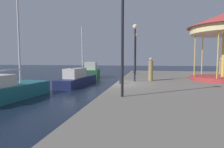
{
  "coord_description": "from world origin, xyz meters",
  "views": [
    {
      "loc": [
        2.06,
        -12.28,
        2.42
      ],
      "look_at": [
        -0.84,
        3.37,
        1.16
      ],
      "focal_mm": 29.75,
      "sensor_mm": 36.0,
      "label": 1
    }
  ],
  "objects_px": {
    "sailboat_navy": "(77,79)",
    "bollard_south": "(121,81)",
    "motorboat_green": "(91,72)",
    "person_mid_promenade": "(221,67)",
    "bollard_center": "(134,72)",
    "lamp_post_near_edge": "(123,22)",
    "lamp_post_far_end": "(136,47)",
    "person_by_the_water": "(151,70)",
    "sailboat_teal": "(6,90)",
    "lamp_post_mid_promenade": "(135,42)"
  },
  "relations": [
    {
      "from": "sailboat_navy",
      "to": "bollard_south",
      "type": "relative_size",
      "value": 16.58
    },
    {
      "from": "motorboat_green",
      "to": "person_mid_promenade",
      "type": "relative_size",
      "value": 2.83
    },
    {
      "from": "bollard_center",
      "to": "lamp_post_near_edge",
      "type": "bearing_deg",
      "value": -88.46
    },
    {
      "from": "motorboat_green",
      "to": "bollard_south",
      "type": "bearing_deg",
      "value": -63.91
    },
    {
      "from": "motorboat_green",
      "to": "lamp_post_far_end",
      "type": "bearing_deg",
      "value": -33.24
    },
    {
      "from": "lamp_post_near_edge",
      "to": "bollard_south",
      "type": "height_order",
      "value": "lamp_post_near_edge"
    },
    {
      "from": "lamp_post_near_edge",
      "to": "person_by_the_water",
      "type": "height_order",
      "value": "lamp_post_near_edge"
    },
    {
      "from": "lamp_post_far_end",
      "to": "person_by_the_water",
      "type": "distance_m",
      "value": 5.78
    },
    {
      "from": "sailboat_teal",
      "to": "bollard_center",
      "type": "relative_size",
      "value": 19.28
    },
    {
      "from": "sailboat_navy",
      "to": "lamp_post_near_edge",
      "type": "bearing_deg",
      "value": -58.06
    },
    {
      "from": "bollard_center",
      "to": "person_mid_promenade",
      "type": "xyz_separation_m",
      "value": [
        9.07,
        -0.39,
        0.62
      ]
    },
    {
      "from": "person_mid_promenade",
      "to": "motorboat_green",
      "type": "bearing_deg",
      "value": 171.25
    },
    {
      "from": "sailboat_teal",
      "to": "bollard_center",
      "type": "height_order",
      "value": "sailboat_teal"
    },
    {
      "from": "person_by_the_water",
      "to": "sailboat_navy",
      "type": "bearing_deg",
      "value": 161.11
    },
    {
      "from": "lamp_post_mid_promenade",
      "to": "lamp_post_far_end",
      "type": "relative_size",
      "value": 0.98
    },
    {
      "from": "motorboat_green",
      "to": "lamp_post_far_end",
      "type": "xyz_separation_m",
      "value": [
        6.05,
        -3.96,
        2.93
      ]
    },
    {
      "from": "bollard_south",
      "to": "motorboat_green",
      "type": "bearing_deg",
      "value": 116.09
    },
    {
      "from": "lamp_post_near_edge",
      "to": "bollard_south",
      "type": "bearing_deg",
      "value": 98.37
    },
    {
      "from": "motorboat_green",
      "to": "bollard_south",
      "type": "relative_size",
      "value": 12.45
    },
    {
      "from": "lamp_post_far_end",
      "to": "person_by_the_water",
      "type": "height_order",
      "value": "lamp_post_far_end"
    },
    {
      "from": "sailboat_navy",
      "to": "lamp_post_far_end",
      "type": "xyz_separation_m",
      "value": [
        5.33,
        2.88,
        3.11
      ]
    },
    {
      "from": "sailboat_navy",
      "to": "lamp_post_mid_promenade",
      "type": "xyz_separation_m",
      "value": [
        5.61,
        -2.92,
        3.06
      ]
    },
    {
      "from": "sailboat_navy",
      "to": "person_mid_promenade",
      "type": "height_order",
      "value": "sailboat_navy"
    },
    {
      "from": "sailboat_navy",
      "to": "lamp_post_far_end",
      "type": "distance_m",
      "value": 6.81
    },
    {
      "from": "motorboat_green",
      "to": "sailboat_teal",
      "type": "bearing_deg",
      "value": -94.41
    },
    {
      "from": "bollard_south",
      "to": "person_mid_promenade",
      "type": "relative_size",
      "value": 0.23
    },
    {
      "from": "lamp_post_near_edge",
      "to": "lamp_post_far_end",
      "type": "xyz_separation_m",
      "value": [
        -0.1,
        11.59,
        -0.28
      ]
    },
    {
      "from": "lamp_post_mid_promenade",
      "to": "lamp_post_near_edge",
      "type": "bearing_deg",
      "value": -91.79
    },
    {
      "from": "sailboat_teal",
      "to": "bollard_south",
      "type": "relative_size",
      "value": 19.28
    },
    {
      "from": "bollard_center",
      "to": "motorboat_green",
      "type": "bearing_deg",
      "value": 161.81
    },
    {
      "from": "lamp_post_mid_promenade",
      "to": "person_by_the_water",
      "type": "xyz_separation_m",
      "value": [
        1.17,
        0.6,
        -2.03
      ]
    },
    {
      "from": "sailboat_teal",
      "to": "lamp_post_far_end",
      "type": "bearing_deg",
      "value": 54.3
    },
    {
      "from": "sailboat_navy",
      "to": "person_by_the_water",
      "type": "distance_m",
      "value": 7.24
    },
    {
      "from": "person_mid_promenade",
      "to": "person_by_the_water",
      "type": "bearing_deg",
      "value": -136.92
    },
    {
      "from": "sailboat_teal",
      "to": "lamp_post_mid_promenade",
      "type": "distance_m",
      "value": 9.0
    },
    {
      "from": "person_mid_promenade",
      "to": "person_by_the_water",
      "type": "relative_size",
      "value": 1.0
    },
    {
      "from": "sailboat_navy",
      "to": "sailboat_teal",
      "type": "relative_size",
      "value": 0.86
    },
    {
      "from": "lamp_post_far_end",
      "to": "person_mid_promenade",
      "type": "relative_size",
      "value": 2.41
    },
    {
      "from": "lamp_post_far_end",
      "to": "lamp_post_near_edge",
      "type": "bearing_deg",
      "value": -89.5
    },
    {
      "from": "lamp_post_far_end",
      "to": "person_by_the_water",
      "type": "relative_size",
      "value": 2.41
    },
    {
      "from": "bollard_center",
      "to": "bollard_south",
      "type": "distance_m",
      "value": 9.37
    },
    {
      "from": "sailboat_navy",
      "to": "motorboat_green",
      "type": "bearing_deg",
      "value": 95.99
    },
    {
      "from": "sailboat_teal",
      "to": "lamp_post_far_end",
      "type": "height_order",
      "value": "sailboat_teal"
    },
    {
      "from": "sailboat_teal",
      "to": "lamp_post_near_edge",
      "type": "height_order",
      "value": "sailboat_teal"
    },
    {
      "from": "motorboat_green",
      "to": "sailboat_teal",
      "type": "distance_m",
      "value": 13.91
    },
    {
      "from": "bollard_south",
      "to": "sailboat_teal",
      "type": "bearing_deg",
      "value": -158.46
    },
    {
      "from": "sailboat_navy",
      "to": "person_mid_promenade",
      "type": "bearing_deg",
      "value": 17.87
    },
    {
      "from": "lamp_post_far_end",
      "to": "person_by_the_water",
      "type": "bearing_deg",
      "value": -74.42
    },
    {
      "from": "person_mid_promenade",
      "to": "bollard_center",
      "type": "bearing_deg",
      "value": 177.57
    },
    {
      "from": "lamp_post_mid_promenade",
      "to": "person_mid_promenade",
      "type": "bearing_deg",
      "value": 41.25
    }
  ]
}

